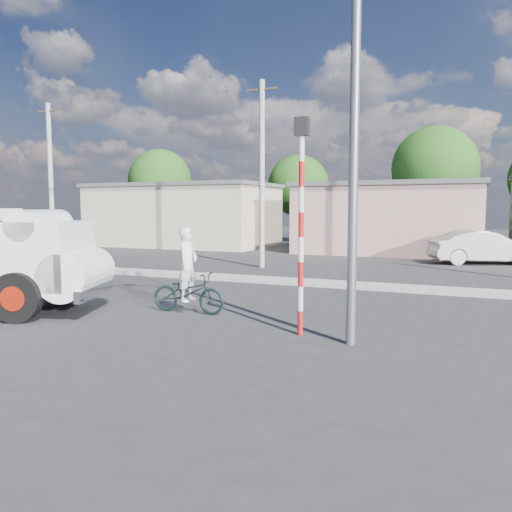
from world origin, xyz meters
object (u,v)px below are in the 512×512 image
at_px(bicycle, 188,293).
at_px(car_cream, 483,247).
at_px(streetlight, 346,77).
at_px(traffic_pole, 301,207).
at_px(cyclist, 188,276).

bearing_deg(bicycle, car_cream, -27.36).
bearing_deg(streetlight, car_cream, 80.22).
distance_m(traffic_pole, streetlight, 2.56).
bearing_deg(bicycle, streetlight, -109.38).
bearing_deg(streetlight, cyclist, 162.94).
height_order(bicycle, streetlight, streetlight).
bearing_deg(car_cream, traffic_pole, 144.97).
bearing_deg(cyclist, streetlight, -109.38).
bearing_deg(bicycle, traffic_pole, -109.18).
relative_size(cyclist, streetlight, 0.20).
height_order(traffic_pole, streetlight, streetlight).
xyz_separation_m(bicycle, streetlight, (4.16, -1.28, 4.46)).
distance_m(cyclist, streetlight, 5.95).
height_order(bicycle, car_cream, car_cream).
xyz_separation_m(cyclist, car_cream, (6.94, 14.85, -0.13)).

